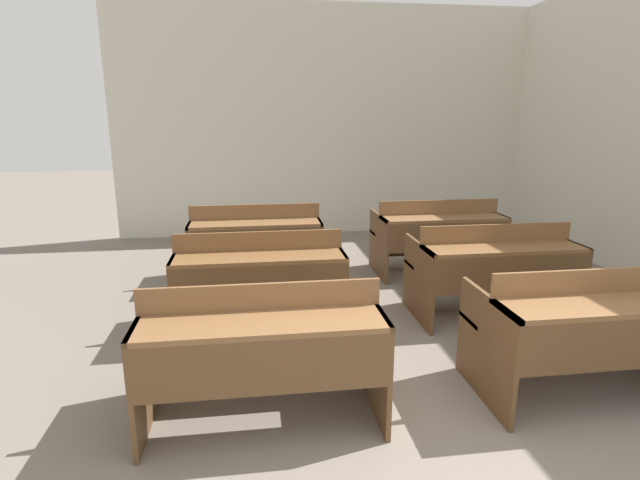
% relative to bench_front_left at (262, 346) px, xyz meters
% --- Properties ---
extents(wall_back, '(5.91, 0.06, 3.19)m').
position_rel_bench_front_left_xyz_m(wall_back, '(1.06, 4.62, 1.14)').
color(wall_back, beige).
rests_on(wall_back, ground_plane).
extents(bench_front_left, '(1.33, 0.74, 0.82)m').
position_rel_bench_front_left_xyz_m(bench_front_left, '(0.00, 0.00, 0.00)').
color(bench_front_left, brown).
rests_on(bench_front_left, ground_plane).
extents(bench_front_right, '(1.33, 0.74, 0.82)m').
position_rel_bench_front_left_xyz_m(bench_front_right, '(1.99, -0.01, 0.00)').
color(bench_front_right, brown).
rests_on(bench_front_right, ground_plane).
extents(bench_second_left, '(1.33, 0.74, 0.82)m').
position_rel_bench_front_left_xyz_m(bench_second_left, '(0.01, 1.25, 0.00)').
color(bench_second_left, brown).
rests_on(bench_second_left, ground_plane).
extents(bench_second_right, '(1.33, 0.74, 0.82)m').
position_rel_bench_front_left_xyz_m(bench_second_right, '(2.00, 1.24, 0.00)').
color(bench_second_right, brown).
rests_on(bench_second_right, ground_plane).
extents(bench_third_left, '(1.33, 0.74, 0.82)m').
position_rel_bench_front_left_xyz_m(bench_third_left, '(-0.00, 2.48, 0.00)').
color(bench_third_left, brown).
rests_on(bench_third_left, ground_plane).
extents(bench_third_right, '(1.33, 0.74, 0.82)m').
position_rel_bench_front_left_xyz_m(bench_third_right, '(1.97, 2.48, 0.00)').
color(bench_third_right, brown).
rests_on(bench_third_right, ground_plane).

